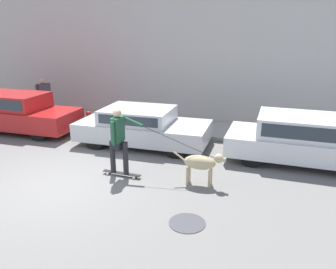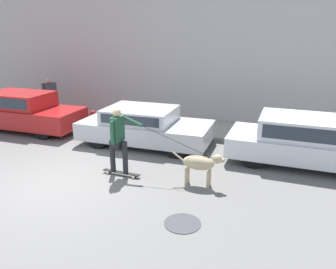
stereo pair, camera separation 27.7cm
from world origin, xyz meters
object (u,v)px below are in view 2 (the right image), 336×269
at_px(parked_car_2, 304,141).
at_px(fire_hydrant, 93,120).
at_px(parked_car_0, 23,112).
at_px(dog, 200,163).
at_px(parked_car_1, 144,126).
at_px(pedestrian_with_bag, 50,95).
at_px(skateboarder, 118,138).

bearing_deg(parked_car_2, fire_hydrant, 174.94).
height_order(parked_car_0, dog, parked_car_0).
distance_m(parked_car_2, dog, 3.19).
height_order(parked_car_1, parked_car_2, parked_car_2).
height_order(parked_car_2, dog, parked_car_2).
bearing_deg(fire_hydrant, pedestrian_with_bag, 158.30).
relative_size(parked_car_2, skateboarder, 1.41).
distance_m(parked_car_0, parked_car_1, 4.76).
relative_size(parked_car_1, fire_hydrant, 5.60).
distance_m(parked_car_1, dog, 3.27).
height_order(parked_car_1, dog, parked_car_1).
distance_m(parked_car_2, pedestrian_with_bag, 9.88).
bearing_deg(fire_hydrant, parked_car_2, -6.24).
distance_m(skateboarder, fire_hydrant, 4.20).
height_order(skateboarder, pedestrian_with_bag, skateboarder).
relative_size(parked_car_2, dog, 3.30).
xyz_separation_m(parked_car_1, parked_car_2, (4.66, 0.00, 0.05)).
height_order(parked_car_1, skateboarder, skateboarder).
relative_size(skateboarder, fire_hydrant, 3.93).
bearing_deg(pedestrian_with_bag, parked_car_0, 123.55).
relative_size(parked_car_0, parked_car_2, 1.06).
height_order(skateboarder, fire_hydrant, skateboarder).
distance_m(parked_car_0, pedestrian_with_bag, 1.88).
distance_m(parked_car_2, skateboarder, 4.92).
bearing_deg(dog, parked_car_0, 161.95).
distance_m(skateboarder, pedestrian_with_bag, 6.85).
xyz_separation_m(dog, fire_hydrant, (-4.74, 3.00, -0.16)).
distance_m(dog, fire_hydrant, 5.62).
bearing_deg(skateboarder, fire_hydrant, 133.07).
bearing_deg(parked_car_0, parked_car_1, -0.68).
bearing_deg(pedestrian_with_bag, parked_car_2, -165.84).
xyz_separation_m(parked_car_0, parked_car_2, (9.42, 0.00, -0.03)).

